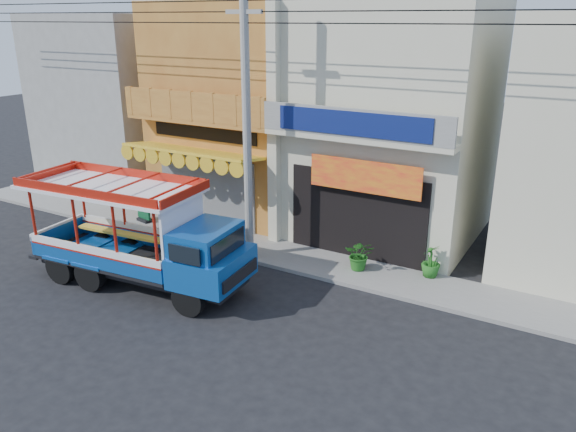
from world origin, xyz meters
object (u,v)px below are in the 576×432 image
object	(u,v)px
utility_pole	(250,104)
songthaew_truck	(152,239)
potted_plant_c	(431,261)
green_sign	(144,210)
potted_plant_a	(360,255)

from	to	relation	value
utility_pole	songthaew_truck	xyz separation A→B (m)	(-1.34, -3.16, -3.51)
utility_pole	potted_plant_c	bearing A→B (deg)	14.53
green_sign	potted_plant_c	xyz separation A→B (m)	(10.84, 0.72, 0.04)
potted_plant_a	potted_plant_c	bearing A→B (deg)	-0.64
utility_pole	green_sign	bearing A→B (deg)	172.92
green_sign	potted_plant_a	size ratio (longest dim) A/B	1.10
utility_pole	green_sign	distance (m)	7.07
green_sign	songthaew_truck	bearing A→B (deg)	-43.06
potted_plant_a	potted_plant_c	xyz separation A→B (m)	(2.03, 0.61, 0.01)
songthaew_truck	potted_plant_c	distance (m)	8.19
utility_pole	potted_plant_c	distance (m)	7.12
utility_pole	green_sign	size ratio (longest dim) A/B	25.90
songthaew_truck	green_sign	size ratio (longest dim) A/B	6.43
utility_pole	songthaew_truck	world-z (taller)	utility_pole
songthaew_truck	utility_pole	bearing A→B (deg)	67.04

